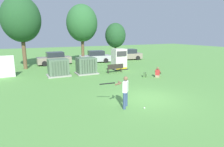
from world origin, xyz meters
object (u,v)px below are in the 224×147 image
at_px(transformer_west, 58,68).
at_px(parked_car_right_of_center, 128,55).
at_px(transformer_mid_west, 86,66).
at_px(sports_ball, 144,108).
at_px(batter, 124,90).
at_px(seated_spectator, 158,73).
at_px(backpack, 145,75).
at_px(parked_car_left_of_center, 95,57).
at_px(parked_car_leftmost, 54,59).
at_px(park_bench, 115,68).
at_px(generator_enclosure, 119,59).

distance_m(transformer_west, parked_car_right_of_center, 13.69).
bearing_deg(transformer_mid_west, sports_ball, -90.88).
bearing_deg(batter, seated_spectator, 38.06).
relative_size(sports_ball, backpack, 0.20).
bearing_deg(parked_car_left_of_center, batter, -105.93).
relative_size(transformer_mid_west, sports_ball, 23.33).
xyz_separation_m(transformer_mid_west, parked_car_left_of_center, (3.57, 6.69, -0.04)).
bearing_deg(batter, backpack, 46.06).
bearing_deg(parked_car_leftmost, sports_ball, -84.40).
xyz_separation_m(transformer_mid_west, seated_spectator, (5.42, -4.36, -0.41)).
height_order(transformer_west, park_bench, transformer_west).
height_order(transformer_mid_west, seated_spectator, transformer_mid_west).
distance_m(seated_spectator, parked_car_left_of_center, 11.21).
bearing_deg(transformer_mid_west, backpack, -41.47).
height_order(transformer_mid_west, generator_enclosure, generator_enclosure).
bearing_deg(parked_car_left_of_center, generator_enclosure, -85.27).
xyz_separation_m(batter, sports_ball, (0.87, -0.66, -0.93)).
bearing_deg(backpack, transformer_mid_west, 138.53).
bearing_deg(parked_car_right_of_center, seated_spectator, -107.73).
relative_size(seated_spectator, parked_car_right_of_center, 0.22).
bearing_deg(parked_car_right_of_center, generator_enclosure, -127.94).
distance_m(parked_car_leftmost, parked_car_left_of_center, 5.46).
relative_size(generator_enclosure, batter, 1.32).
xyz_separation_m(backpack, parked_car_left_of_center, (-0.77, 10.53, 0.54)).
xyz_separation_m(park_bench, batter, (-3.80, -8.51, 0.44)).
bearing_deg(transformer_west, backpack, -29.72).
bearing_deg(sports_ball, transformer_west, 104.00).
bearing_deg(parked_car_leftmost, parked_car_left_of_center, -6.66).
bearing_deg(parked_car_left_of_center, park_bench, -96.00).
distance_m(park_bench, sports_ball, 9.64).
relative_size(transformer_mid_west, parked_car_left_of_center, 0.48).
relative_size(transformer_west, parked_car_right_of_center, 0.48).
xyz_separation_m(sports_ball, parked_car_leftmost, (-1.70, 17.39, 0.71)).
distance_m(sports_ball, backpack, 7.68).
xyz_separation_m(transformer_mid_west, park_bench, (2.77, -0.90, -0.25)).
distance_m(backpack, parked_car_left_of_center, 10.57).
height_order(generator_enclosure, parked_car_left_of_center, generator_enclosure).
bearing_deg(batter, park_bench, 65.96).
bearing_deg(parked_car_left_of_center, parked_car_leftmost, 173.34).
bearing_deg(generator_enclosure, transformer_mid_west, -170.56).
bearing_deg(park_bench, transformer_mid_west, 162.09).
height_order(generator_enclosure, parked_car_right_of_center, generator_enclosure).
relative_size(generator_enclosure, parked_car_left_of_center, 0.52).
bearing_deg(generator_enclosure, sports_ball, -111.46).
distance_m(transformer_mid_west, seated_spectator, 6.97).
distance_m(generator_enclosure, parked_car_right_of_center, 8.18).
height_order(transformer_west, transformer_mid_west, same).
distance_m(sports_ball, parked_car_leftmost, 17.48).
distance_m(transformer_mid_west, batter, 9.47).
bearing_deg(parked_car_right_of_center, sports_ball, -118.28).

